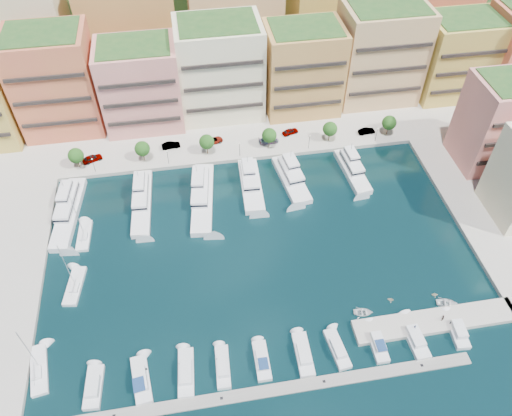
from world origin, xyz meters
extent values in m
plane|color=black|center=(0.00, 0.00, 0.00)|extent=(400.00, 400.00, 0.00)
cube|color=#9E998E|center=(0.00, 62.00, 0.00)|extent=(220.00, 64.00, 2.00)
cube|color=#263D19|center=(0.00, 110.00, 0.00)|extent=(240.00, 40.00, 58.00)
cube|color=gray|center=(-3.00, -30.00, 0.00)|extent=(72.00, 2.20, 0.35)
cube|color=#9E998E|center=(30.00, -22.00, 0.00)|extent=(32.00, 5.00, 2.00)
cube|color=#C85342|center=(-44.00, 52.00, 14.00)|extent=(20.00, 16.00, 26.00)
cube|color=black|center=(-44.00, 43.75, 14.00)|extent=(18.40, 0.50, 0.90)
cube|color=#214D1F|center=(-44.00, 52.00, 27.40)|extent=(17.60, 14.08, 0.80)
cube|color=#E58C7F|center=(-23.00, 50.00, 12.00)|extent=(20.00, 15.00, 22.00)
cube|color=black|center=(-23.00, 42.25, 12.00)|extent=(18.40, 0.50, 0.90)
cube|color=#214D1F|center=(-23.00, 50.00, 23.40)|extent=(17.60, 13.20, 0.80)
cube|color=#FAEDC1|center=(-2.00, 52.00, 13.50)|extent=(22.00, 16.00, 25.00)
cube|color=black|center=(-2.00, 43.75, 13.50)|extent=(20.24, 0.50, 0.90)
cube|color=#214D1F|center=(-2.00, 52.00, 26.40)|extent=(19.36, 14.08, 0.80)
cube|color=tan|center=(20.00, 50.00, 12.50)|extent=(20.00, 15.00, 23.00)
cube|color=black|center=(20.00, 42.25, 12.50)|extent=(18.40, 0.50, 0.90)
cube|color=#214D1F|center=(20.00, 50.00, 24.40)|extent=(17.60, 13.20, 0.80)
cube|color=tan|center=(42.00, 52.00, 14.00)|extent=(22.00, 16.00, 26.00)
cube|color=black|center=(42.00, 43.75, 14.00)|extent=(20.24, 0.50, 0.90)
cube|color=#214D1F|center=(42.00, 52.00, 27.40)|extent=(19.36, 14.08, 0.80)
cube|color=gold|center=(64.00, 50.00, 12.00)|extent=(20.00, 15.00, 22.00)
cube|color=black|center=(64.00, 42.25, 12.00)|extent=(18.40, 0.50, 0.90)
cube|color=#214D1F|center=(64.00, 50.00, 23.40)|extent=(17.60, 13.20, 0.80)
cube|color=#E58C7F|center=(62.00, 20.00, 12.00)|extent=(18.00, 14.00, 22.00)
cube|color=#FAEDC1|center=(-55.00, 74.00, 16.00)|extent=(26.00, 18.00, 30.00)
cube|color=tan|center=(-25.00, 74.00, 16.00)|extent=(26.00, 18.00, 30.00)
cube|color=tan|center=(5.00, 74.00, 16.00)|extent=(26.00, 18.00, 30.00)
cube|color=gold|center=(35.00, 74.00, 16.00)|extent=(26.00, 18.00, 30.00)
cube|color=#C85342|center=(65.00, 74.00, 16.00)|extent=(26.00, 18.00, 30.00)
cylinder|color=#473323|center=(-40.00, 33.50, 2.50)|extent=(0.24, 0.24, 3.00)
sphere|color=#134414|center=(-40.00, 33.50, 4.75)|extent=(3.80, 3.80, 3.80)
cylinder|color=#473323|center=(-24.00, 33.50, 2.50)|extent=(0.24, 0.24, 3.00)
sphere|color=#134414|center=(-24.00, 33.50, 4.75)|extent=(3.80, 3.80, 3.80)
cylinder|color=#473323|center=(-8.00, 33.50, 2.50)|extent=(0.24, 0.24, 3.00)
sphere|color=#134414|center=(-8.00, 33.50, 4.75)|extent=(3.80, 3.80, 3.80)
cylinder|color=#473323|center=(8.00, 33.50, 2.50)|extent=(0.24, 0.24, 3.00)
sphere|color=#134414|center=(8.00, 33.50, 4.75)|extent=(3.80, 3.80, 3.80)
cylinder|color=#473323|center=(24.00, 33.50, 2.50)|extent=(0.24, 0.24, 3.00)
sphere|color=#134414|center=(24.00, 33.50, 4.75)|extent=(3.80, 3.80, 3.80)
cylinder|color=#473323|center=(40.00, 33.50, 2.50)|extent=(0.24, 0.24, 3.00)
sphere|color=#134414|center=(40.00, 33.50, 4.75)|extent=(3.80, 3.80, 3.80)
cylinder|color=black|center=(-36.00, 31.20, 3.00)|extent=(0.10, 0.10, 4.00)
sphere|color=#FFF2CC|center=(-36.00, 31.20, 5.05)|extent=(0.30, 0.30, 0.30)
cylinder|color=black|center=(-18.00, 31.20, 3.00)|extent=(0.10, 0.10, 4.00)
sphere|color=#FFF2CC|center=(-18.00, 31.20, 5.05)|extent=(0.30, 0.30, 0.30)
cylinder|color=black|center=(0.00, 31.20, 3.00)|extent=(0.10, 0.10, 4.00)
sphere|color=#FFF2CC|center=(0.00, 31.20, 5.05)|extent=(0.30, 0.30, 0.30)
cylinder|color=black|center=(18.00, 31.20, 3.00)|extent=(0.10, 0.10, 4.00)
sphere|color=#FFF2CC|center=(18.00, 31.20, 5.05)|extent=(0.30, 0.30, 0.30)
cylinder|color=black|center=(36.00, 31.20, 3.00)|extent=(0.10, 0.10, 4.00)
sphere|color=#FFF2CC|center=(36.00, 31.20, 5.05)|extent=(0.30, 0.30, 0.30)
cube|color=white|center=(-41.41, 18.04, 0.35)|extent=(6.64, 22.25, 2.30)
cube|color=white|center=(-41.41, 20.23, 2.40)|extent=(4.76, 12.36, 1.80)
cube|color=black|center=(-41.41, 20.23, 2.40)|extent=(4.83, 12.43, 0.55)
cube|color=white|center=(-41.41, 21.99, 4.00)|extent=(3.23, 6.82, 1.40)
cylinder|color=#B2B2B7|center=(-41.41, 23.30, 5.60)|extent=(0.14, 0.14, 1.80)
cube|color=white|center=(-24.80, 18.64, 0.35)|extent=(5.09, 20.91, 2.30)
cube|color=white|center=(-24.80, 20.71, 2.40)|extent=(3.90, 11.55, 1.80)
cube|color=black|center=(-24.80, 20.71, 2.40)|extent=(3.96, 11.62, 0.55)
cube|color=white|center=(-24.80, 22.37, 4.00)|extent=(2.75, 6.33, 1.40)
cylinder|color=#B2B2B7|center=(-24.80, 23.61, 5.60)|extent=(0.14, 0.14, 1.80)
cube|color=black|center=(-24.80, 18.64, -0.10)|extent=(5.15, 20.96, 0.35)
cube|color=white|center=(-10.74, 17.72, 0.35)|extent=(7.41, 22.97, 2.30)
cube|color=white|center=(-10.74, 19.97, 2.40)|extent=(5.30, 12.79, 1.80)
cube|color=black|center=(-10.74, 19.97, 2.40)|extent=(5.37, 12.86, 0.55)
cube|color=white|center=(-10.74, 21.78, 4.00)|extent=(3.59, 7.06, 1.40)
cylinder|color=#B2B2B7|center=(-10.74, 23.13, 5.60)|extent=(0.14, 0.14, 1.80)
cube|color=white|center=(1.13, 20.11, 0.35)|extent=(5.40, 17.97, 2.30)
cube|color=white|center=(1.13, 21.89, 2.40)|extent=(4.22, 9.94, 1.80)
cube|color=black|center=(1.13, 21.89, 2.40)|extent=(4.28, 10.00, 0.55)
cube|color=white|center=(1.13, 23.31, 4.00)|extent=(3.01, 5.45, 1.40)
cylinder|color=#B2B2B7|center=(1.13, 24.38, 5.60)|extent=(0.14, 0.14, 1.80)
cube|color=white|center=(11.16, 20.56, 0.35)|extent=(6.76, 17.32, 2.30)
cube|color=white|center=(11.16, 22.25, 2.40)|extent=(4.97, 9.69, 1.80)
cube|color=black|center=(11.16, 22.25, 2.40)|extent=(5.04, 9.75, 0.55)
cube|color=white|center=(11.16, 23.60, 4.00)|extent=(3.42, 5.37, 1.40)
cylinder|color=#B2B2B7|center=(11.16, 24.61, 5.60)|extent=(0.14, 0.14, 1.80)
cube|color=black|center=(11.16, 20.56, -0.10)|extent=(6.81, 17.38, 0.35)
cube|color=white|center=(26.75, 20.98, 0.35)|extent=(5.24, 16.30, 2.30)
cube|color=white|center=(26.75, 22.59, 2.40)|extent=(3.96, 9.05, 1.80)
cube|color=black|center=(26.75, 22.59, 2.40)|extent=(4.03, 9.11, 0.55)
cube|color=white|center=(26.75, 23.87, 4.00)|extent=(2.77, 4.98, 1.40)
cylinder|color=#B2B2B7|center=(26.75, 24.83, 5.60)|extent=(0.14, 0.14, 1.80)
cube|color=silver|center=(-33.55, -24.50, 0.25)|extent=(3.36, 8.00, 1.40)
cube|color=silver|center=(-33.55, -24.89, 1.55)|extent=(2.46, 3.90, 1.10)
cube|color=black|center=(-33.55, -23.33, 1.30)|extent=(2.04, 0.24, 0.55)
cube|color=silver|center=(-25.42, -24.50, 0.25)|extent=(3.90, 9.14, 1.40)
cube|color=silver|center=(-25.42, -24.94, 1.55)|extent=(2.71, 4.49, 1.10)
cube|color=black|center=(-25.42, -23.17, 1.30)|extent=(2.03, 0.35, 0.55)
cube|color=navy|center=(-25.42, -26.09, 2.15)|extent=(2.29, 2.88, 0.12)
cube|color=silver|center=(-17.64, -24.50, 0.25)|extent=(3.31, 9.25, 1.40)
cube|color=silver|center=(-17.64, -24.95, 1.55)|extent=(2.41, 4.49, 1.10)
cube|color=black|center=(-17.64, -23.14, 1.30)|extent=(1.98, 0.22, 0.55)
cube|color=silver|center=(-11.11, -24.50, 0.25)|extent=(2.81, 8.17, 1.40)
cube|color=silver|center=(-11.11, -24.90, 1.55)|extent=(2.07, 3.96, 1.10)
cube|color=black|center=(-11.11, -23.29, 1.30)|extent=(1.74, 0.19, 0.55)
cube|color=silver|center=(-4.07, -24.50, 0.25)|extent=(2.61, 7.60, 1.40)
cube|color=silver|center=(-4.07, -24.88, 1.55)|extent=(2.01, 3.66, 1.10)
cube|color=black|center=(-4.07, -23.37, 1.30)|extent=(1.81, 0.12, 0.55)
cube|color=navy|center=(-4.07, -25.86, 2.15)|extent=(1.79, 2.29, 0.12)
cube|color=silver|center=(3.55, -24.50, 0.25)|extent=(2.92, 8.60, 1.40)
cube|color=silver|center=(3.55, -24.93, 1.55)|extent=(2.21, 4.15, 1.10)
cube|color=black|center=(3.55, -23.22, 1.30)|extent=(1.95, 0.15, 0.55)
cube|color=silver|center=(9.92, -24.50, 0.25)|extent=(3.37, 8.30, 1.40)
cube|color=silver|center=(9.92, -24.90, 1.55)|extent=(2.35, 4.07, 1.10)
cube|color=black|center=(9.92, -23.29, 1.30)|extent=(1.76, 0.30, 0.55)
cube|color=silver|center=(17.44, -24.50, 0.25)|extent=(2.55, 8.01, 1.40)
cube|color=silver|center=(17.44, -24.90, 1.55)|extent=(1.96, 3.85, 1.10)
cube|color=black|center=(17.44, -23.30, 1.30)|extent=(1.77, 0.12, 0.55)
cube|color=navy|center=(17.44, -25.94, 2.15)|extent=(1.75, 2.41, 0.12)
cube|color=silver|center=(24.64, -24.50, 0.25)|extent=(3.22, 9.17, 1.40)
cube|color=silver|center=(24.64, -24.95, 1.55)|extent=(2.39, 4.44, 1.10)
cube|color=black|center=(24.64, -23.14, 1.30)|extent=(2.04, 0.19, 0.55)
cube|color=silver|center=(33.13, -24.50, 0.25)|extent=(3.29, 7.91, 1.40)
cube|color=silver|center=(33.13, -24.89, 1.55)|extent=(2.37, 3.87, 1.10)
cube|color=black|center=(33.13, -23.34, 1.30)|extent=(1.90, 0.26, 0.55)
cube|color=white|center=(-37.54, 10.88, 0.20)|extent=(3.17, 8.64, 1.20)
cube|color=white|center=(-37.54, 10.03, 1.10)|extent=(1.74, 2.21, 0.60)
cylinder|color=#B2B2B7|center=(-37.54, 11.31, 6.80)|extent=(0.14, 0.14, 12.00)
cylinder|color=#B2B2B7|center=(-37.54, 9.61, 1.80)|extent=(0.31, 3.83, 0.10)
cube|color=white|center=(-43.32, -19.61, 0.20)|extent=(4.30, 10.07, 1.20)
cube|color=white|center=(-43.32, -20.58, 1.10)|extent=(2.04, 2.67, 0.60)
cylinder|color=#B2B2B7|center=(-43.32, -19.12, 6.80)|extent=(0.14, 0.14, 12.00)
cylinder|color=#B2B2B7|center=(-43.32, -21.07, 1.80)|extent=(0.79, 4.35, 0.10)
cube|color=white|center=(-38.52, -2.36, 0.20)|extent=(4.22, 9.59, 1.20)
cube|color=white|center=(-38.52, -3.29, 1.10)|extent=(2.02, 2.55, 0.60)
cylinder|color=#B2B2B7|center=(-38.52, -1.90, 6.80)|extent=(0.14, 0.14, 12.00)
cylinder|color=#B2B2B7|center=(-38.52, -3.75, 1.80)|extent=(0.75, 4.13, 0.10)
imported|color=silver|center=(17.05, -17.86, 0.39)|extent=(4.21, 3.36, 0.78)
imported|color=beige|center=(32.36, -16.25, 0.36)|extent=(1.58, 1.44, 0.72)
imported|color=white|center=(33.85, -18.58, 0.43)|extent=(4.72, 3.85, 0.86)
imported|color=beige|center=(23.30, -15.91, 0.35)|extent=(1.65, 1.54, 0.70)
imported|color=gray|center=(-36.91, 35.41, 1.84)|extent=(5.34, 3.64, 1.69)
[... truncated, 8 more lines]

